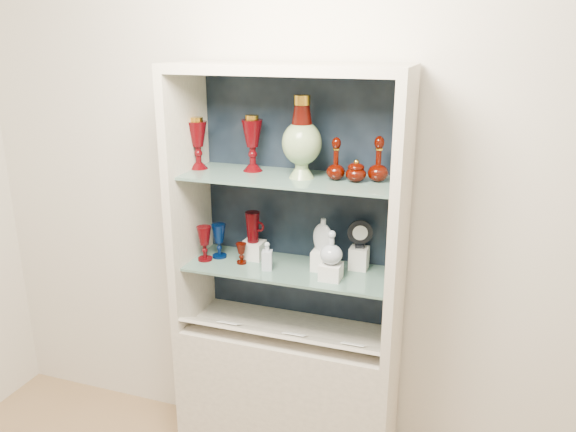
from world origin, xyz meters
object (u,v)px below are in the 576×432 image
(ruby_goblet_small, at_px, (241,253))
(flat_flask, at_px, (323,234))
(clear_round_decanter, at_px, (331,248))
(pedestal_lamp_left, at_px, (198,143))
(ruby_decanter_a, at_px, (336,156))
(ruby_decanter_b, at_px, (379,158))
(cameo_medallion, at_px, (360,234))
(ruby_goblet_tall, at_px, (204,243))
(clear_square_bottle, at_px, (267,256))
(pedestal_lamp_right, at_px, (252,143))
(lidded_bowl, at_px, (356,170))
(enamel_urn, at_px, (302,137))
(ruby_pitcher, at_px, (253,227))
(cobalt_goblet, at_px, (219,241))

(ruby_goblet_small, bearing_deg, flat_flask, 7.72)
(clear_round_decanter, bearing_deg, flat_flask, 124.56)
(pedestal_lamp_left, height_order, ruby_decanter_a, pedestal_lamp_left)
(ruby_decanter_b, height_order, flat_flask, ruby_decanter_b)
(ruby_decanter_b, height_order, cameo_medallion, ruby_decanter_b)
(ruby_goblet_small, bearing_deg, ruby_goblet_tall, -174.44)
(ruby_goblet_tall, distance_m, clear_square_bottle, 0.31)
(pedestal_lamp_right, xyz_separation_m, lidded_bowl, (0.48, -0.05, -0.08))
(lidded_bowl, bearing_deg, pedestal_lamp_left, 179.23)
(pedestal_lamp_left, bearing_deg, flat_flask, 1.06)
(pedestal_lamp_left, xyz_separation_m, cameo_medallion, (0.74, 0.08, -0.37))
(enamel_urn, bearing_deg, ruby_decanter_a, 2.73)
(pedestal_lamp_right, height_order, cameo_medallion, pedestal_lamp_right)
(ruby_decanter_a, height_order, clear_round_decanter, ruby_decanter_a)
(ruby_pitcher, bearing_deg, enamel_urn, -5.95)
(ruby_decanter_b, relative_size, cobalt_goblet, 1.24)
(flat_flask, bearing_deg, ruby_decanter_a, 8.15)
(ruby_decanter_a, bearing_deg, ruby_goblet_small, -175.38)
(pedestal_lamp_right, distance_m, ruby_goblet_small, 0.50)
(cameo_medallion, bearing_deg, lidded_bowl, -112.36)
(ruby_decanter_a, height_order, ruby_decanter_b, same)
(ruby_decanter_a, height_order, cameo_medallion, ruby_decanter_a)
(pedestal_lamp_right, relative_size, ruby_pitcher, 1.72)
(ruby_pitcher, bearing_deg, lidded_bowl, -0.04)
(pedestal_lamp_left, xyz_separation_m, lidded_bowl, (0.73, -0.01, -0.07))
(enamel_urn, height_order, clear_round_decanter, enamel_urn)
(cobalt_goblet, xyz_separation_m, flat_flask, (0.50, 0.01, 0.09))
(enamel_urn, height_order, lidded_bowl, enamel_urn)
(ruby_decanter_a, distance_m, cameo_medallion, 0.38)
(pedestal_lamp_right, relative_size, clear_round_decanter, 1.74)
(enamel_urn, xyz_separation_m, lidded_bowl, (0.23, 0.00, -0.12))
(enamel_urn, bearing_deg, ruby_pitcher, 168.18)
(pedestal_lamp_left, relative_size, enamel_urn, 0.67)
(cobalt_goblet, height_order, clear_square_bottle, cobalt_goblet)
(pedestal_lamp_left, distance_m, ruby_decanter_b, 0.81)
(clear_round_decanter, bearing_deg, ruby_goblet_tall, 178.02)
(ruby_decanter_b, distance_m, flat_flask, 0.42)
(pedestal_lamp_left, bearing_deg, ruby_decanter_a, -0.46)
(ruby_decanter_b, height_order, ruby_goblet_tall, ruby_decanter_b)
(cameo_medallion, bearing_deg, cobalt_goblet, 171.45)
(ruby_decanter_a, bearing_deg, ruby_goblet_tall, -175.11)
(ruby_pitcher, xyz_separation_m, clear_square_bottle, (0.11, -0.11, -0.09))
(pedestal_lamp_right, height_order, enamel_urn, enamel_urn)
(cobalt_goblet, bearing_deg, ruby_pitcher, 15.43)
(pedestal_lamp_right, xyz_separation_m, ruby_goblet_tall, (-0.21, -0.09, -0.46))
(lidded_bowl, xyz_separation_m, clear_round_decanter, (-0.08, -0.07, -0.33))
(ruby_pitcher, bearing_deg, ruby_goblet_small, -101.37)
(cobalt_goblet, bearing_deg, cameo_medallion, 6.78)
(ruby_goblet_tall, xyz_separation_m, cameo_medallion, (0.70, 0.13, 0.08))
(ruby_decanter_a, distance_m, ruby_decanter_b, 0.17)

